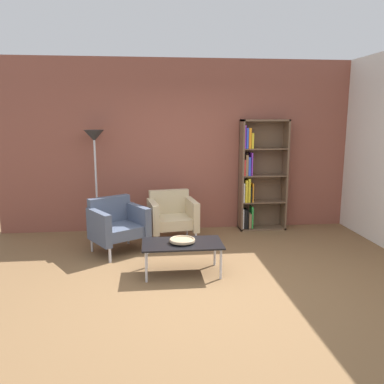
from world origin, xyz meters
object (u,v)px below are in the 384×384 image
object	(u,v)px
coffee_table_low	(182,245)
armchair_corner_red	(172,215)
decorative_bowl	(182,240)
floor_lamp_torchiere	(95,148)
bookshelf_tall	(258,176)
armchair_near_window	(117,224)

from	to	relation	value
coffee_table_low	armchair_corner_red	world-z (taller)	armchair_corner_red
armchair_corner_red	decorative_bowl	bearing A→B (deg)	-96.23
decorative_bowl	armchair_corner_red	xyz separation A→B (m)	(-0.05, 1.36, -0.02)
floor_lamp_torchiere	coffee_table_low	bearing A→B (deg)	-54.46
bookshelf_tall	armchair_near_window	world-z (taller)	bookshelf_tall
armchair_corner_red	floor_lamp_torchiere	world-z (taller)	floor_lamp_torchiere
bookshelf_tall	coffee_table_low	world-z (taller)	bookshelf_tall
armchair_corner_red	floor_lamp_torchiere	bearing A→B (deg)	153.39
coffee_table_low	armchair_near_window	size ratio (longest dim) A/B	1.07
armchair_near_window	decorative_bowl	bearing A→B (deg)	-78.41
bookshelf_tall	floor_lamp_torchiere	xyz separation A→B (m)	(-2.72, -0.13, 0.52)
coffee_table_low	decorative_bowl	bearing A→B (deg)	108.43
coffee_table_low	armchair_corner_red	xyz separation A→B (m)	(-0.05, 1.36, 0.05)
armchair_corner_red	armchair_near_window	xyz separation A→B (m)	(-0.82, -0.43, 0.00)
decorative_bowl	armchair_near_window	size ratio (longest dim) A/B	0.34
armchair_near_window	bookshelf_tall	bearing A→B (deg)	-9.42
decorative_bowl	armchair_corner_red	world-z (taller)	armchair_corner_red
coffee_table_low	decorative_bowl	xyz separation A→B (m)	(-0.00, 0.00, 0.07)
bookshelf_tall	floor_lamp_torchiere	bearing A→B (deg)	-177.17
decorative_bowl	armchair_near_window	xyz separation A→B (m)	(-0.88, 0.93, -0.02)
coffee_table_low	armchair_corner_red	bearing A→B (deg)	92.23
decorative_bowl	floor_lamp_torchiere	size ratio (longest dim) A/B	0.18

